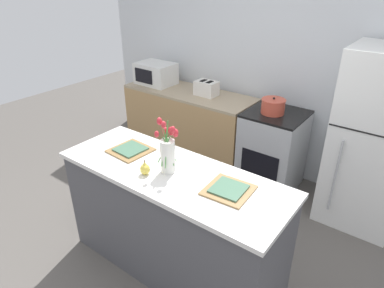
{
  "coord_description": "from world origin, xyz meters",
  "views": [
    {
      "loc": [
        1.39,
        -1.61,
        2.25
      ],
      "look_at": [
        0.0,
        0.25,
        1.05
      ],
      "focal_mm": 32.0,
      "sensor_mm": 36.0,
      "label": 1
    }
  ],
  "objects_px": {
    "microwave": "(156,73)",
    "toaster": "(206,88)",
    "stove_range": "(272,150)",
    "plate_setting_right": "(229,190)",
    "cooking_pot": "(273,106)",
    "refrigerator": "(373,142)",
    "pear_figurine": "(145,169)",
    "plate_setting_left": "(131,150)",
    "flower_vase": "(168,152)"
  },
  "relations": [
    {
      "from": "microwave",
      "to": "toaster",
      "type": "bearing_deg",
      "value": 1.25
    },
    {
      "from": "stove_range",
      "to": "plate_setting_right",
      "type": "height_order",
      "value": "plate_setting_right"
    },
    {
      "from": "cooking_pot",
      "to": "refrigerator",
      "type": "bearing_deg",
      "value": 1.89
    },
    {
      "from": "plate_setting_right",
      "to": "toaster",
      "type": "height_order",
      "value": "toaster"
    },
    {
      "from": "pear_figurine",
      "to": "plate_setting_left",
      "type": "relative_size",
      "value": 0.37
    },
    {
      "from": "pear_figurine",
      "to": "toaster",
      "type": "height_order",
      "value": "toaster"
    },
    {
      "from": "plate_setting_left",
      "to": "plate_setting_right",
      "type": "bearing_deg",
      "value": 0.0
    },
    {
      "from": "toaster",
      "to": "microwave",
      "type": "relative_size",
      "value": 0.58
    },
    {
      "from": "pear_figurine",
      "to": "cooking_pot",
      "type": "height_order",
      "value": "cooking_pot"
    },
    {
      "from": "pear_figurine",
      "to": "toaster",
      "type": "bearing_deg",
      "value": 111.36
    },
    {
      "from": "refrigerator",
      "to": "toaster",
      "type": "xyz_separation_m",
      "value": [
        -1.86,
        0.02,
        0.14
      ]
    },
    {
      "from": "plate_setting_left",
      "to": "pear_figurine",
      "type": "bearing_deg",
      "value": -28.23
    },
    {
      "from": "pear_figurine",
      "to": "microwave",
      "type": "distance_m",
      "value": 2.28
    },
    {
      "from": "flower_vase",
      "to": "pear_figurine",
      "type": "bearing_deg",
      "value": -129.98
    },
    {
      "from": "flower_vase",
      "to": "plate_setting_left",
      "type": "height_order",
      "value": "flower_vase"
    },
    {
      "from": "toaster",
      "to": "microwave",
      "type": "height_order",
      "value": "microwave"
    },
    {
      "from": "plate_setting_right",
      "to": "toaster",
      "type": "bearing_deg",
      "value": 128.96
    },
    {
      "from": "flower_vase",
      "to": "microwave",
      "type": "height_order",
      "value": "flower_vase"
    },
    {
      "from": "pear_figurine",
      "to": "plate_setting_left",
      "type": "height_order",
      "value": "pear_figurine"
    },
    {
      "from": "plate_setting_left",
      "to": "microwave",
      "type": "xyz_separation_m",
      "value": [
        -1.14,
        1.56,
        0.09
      ]
    },
    {
      "from": "flower_vase",
      "to": "toaster",
      "type": "height_order",
      "value": "flower_vase"
    },
    {
      "from": "plate_setting_left",
      "to": "cooking_pot",
      "type": "relative_size",
      "value": 1.26
    },
    {
      "from": "pear_figurine",
      "to": "plate_setting_left",
      "type": "bearing_deg",
      "value": 151.77
    },
    {
      "from": "flower_vase",
      "to": "refrigerator",
      "type": "bearing_deg",
      "value": 56.54
    },
    {
      "from": "plate_setting_left",
      "to": "cooking_pot",
      "type": "height_order",
      "value": "cooking_pot"
    },
    {
      "from": "stove_range",
      "to": "plate_setting_right",
      "type": "xyz_separation_m",
      "value": [
        0.36,
        -1.56,
        0.5
      ]
    },
    {
      "from": "cooking_pot",
      "to": "pear_figurine",
      "type": "bearing_deg",
      "value": -96.35
    },
    {
      "from": "refrigerator",
      "to": "flower_vase",
      "type": "distance_m",
      "value": 1.95
    },
    {
      "from": "stove_range",
      "to": "refrigerator",
      "type": "xyz_separation_m",
      "value": [
        0.95,
        0.0,
        0.4
      ]
    },
    {
      "from": "toaster",
      "to": "cooking_pot",
      "type": "xyz_separation_m",
      "value": [
        0.88,
        -0.05,
        -0.01
      ]
    },
    {
      "from": "plate_setting_right",
      "to": "toaster",
      "type": "xyz_separation_m",
      "value": [
        -1.27,
        1.58,
        0.04
      ]
    },
    {
      "from": "flower_vase",
      "to": "toaster",
      "type": "relative_size",
      "value": 1.58
    },
    {
      "from": "pear_figurine",
      "to": "toaster",
      "type": "relative_size",
      "value": 0.42
    },
    {
      "from": "stove_range",
      "to": "pear_figurine",
      "type": "relative_size",
      "value": 7.66
    },
    {
      "from": "plate_setting_left",
      "to": "microwave",
      "type": "height_order",
      "value": "microwave"
    },
    {
      "from": "toaster",
      "to": "microwave",
      "type": "bearing_deg",
      "value": -178.75
    },
    {
      "from": "plate_setting_left",
      "to": "plate_setting_right",
      "type": "xyz_separation_m",
      "value": [
        0.93,
        0.0,
        0.0
      ]
    },
    {
      "from": "cooking_pot",
      "to": "microwave",
      "type": "relative_size",
      "value": 0.52
    },
    {
      "from": "refrigerator",
      "to": "flower_vase",
      "type": "bearing_deg",
      "value": -123.46
    },
    {
      "from": "toaster",
      "to": "microwave",
      "type": "distance_m",
      "value": 0.79
    },
    {
      "from": "plate_setting_left",
      "to": "cooking_pot",
      "type": "xyz_separation_m",
      "value": [
        0.53,
        1.53,
        0.03
      ]
    },
    {
      "from": "pear_figurine",
      "to": "microwave",
      "type": "xyz_separation_m",
      "value": [
        -1.48,
        1.74,
        0.05
      ]
    },
    {
      "from": "refrigerator",
      "to": "pear_figurine",
      "type": "relative_size",
      "value": 14.43
    },
    {
      "from": "toaster",
      "to": "plate_setting_right",
      "type": "bearing_deg",
      "value": -51.04
    },
    {
      "from": "plate_setting_left",
      "to": "toaster",
      "type": "relative_size",
      "value": 1.12
    },
    {
      "from": "refrigerator",
      "to": "flower_vase",
      "type": "height_order",
      "value": "refrigerator"
    },
    {
      "from": "plate_setting_left",
      "to": "toaster",
      "type": "bearing_deg",
      "value": 102.49
    },
    {
      "from": "plate_setting_right",
      "to": "cooking_pot",
      "type": "height_order",
      "value": "cooking_pot"
    },
    {
      "from": "stove_range",
      "to": "cooking_pot",
      "type": "distance_m",
      "value": 0.53
    },
    {
      "from": "cooking_pot",
      "to": "plate_setting_right",
      "type": "bearing_deg",
      "value": -75.44
    }
  ]
}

